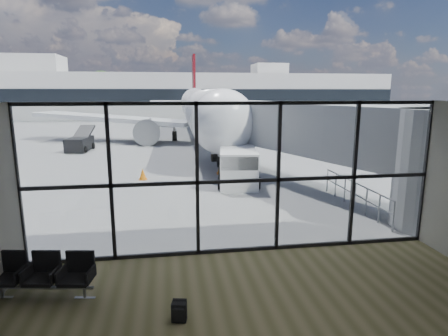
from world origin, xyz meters
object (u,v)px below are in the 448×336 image
object	(u,v)px
belt_loader	(80,143)
service_van	(238,166)
backpack	(179,312)
airliner	(202,110)
seating_row	(44,272)

from	to	relation	value
belt_loader	service_van	bearing A→B (deg)	-44.73
backpack	service_van	size ratio (longest dim) A/B	0.10
backpack	airliner	bearing A→B (deg)	94.73
seating_row	airliner	xyz separation A→B (m)	(6.61, 29.27, 2.40)
backpack	belt_loader	distance (m)	25.75
seating_row	airliner	size ratio (longest dim) A/B	0.06
seating_row	belt_loader	size ratio (longest dim) A/B	0.55
seating_row	belt_loader	bearing A→B (deg)	109.42
service_van	belt_loader	xyz separation A→B (m)	(-10.69, 12.96, -0.31)
airliner	backpack	bearing A→B (deg)	-95.07
service_van	belt_loader	world-z (taller)	belt_loader
backpack	belt_loader	size ratio (longest dim) A/B	0.11
airliner	belt_loader	bearing A→B (deg)	-148.95
airliner	service_van	bearing A→B (deg)	-88.55
seating_row	backpack	distance (m)	3.48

